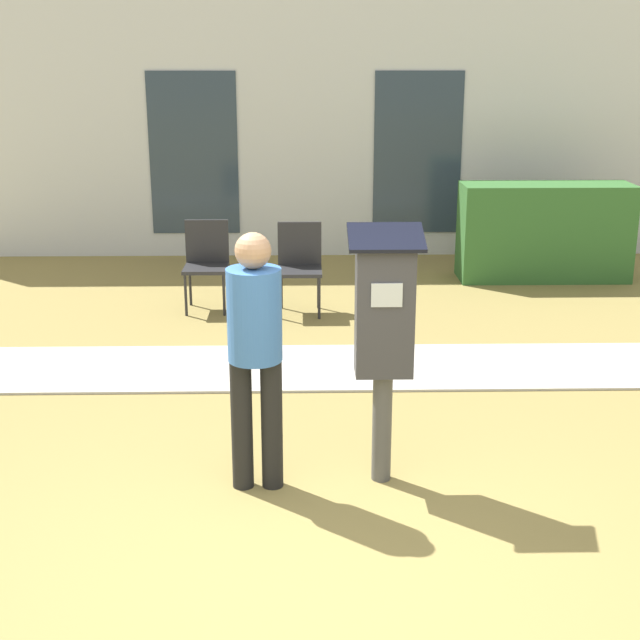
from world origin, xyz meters
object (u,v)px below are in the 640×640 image
(parking_meter, at_px, (384,323))
(outdoor_chair_middle, at_px, (300,260))
(outdoor_chair_left, at_px, (207,258))
(person_standing, at_px, (255,342))

(parking_meter, bearing_deg, outdoor_chair_middle, 97.79)
(parking_meter, height_order, outdoor_chair_left, parking_meter)
(person_standing, height_order, outdoor_chair_middle, person_standing)
(person_standing, relative_size, outdoor_chair_left, 1.76)
(parking_meter, xyz_separation_m, outdoor_chair_middle, (-0.51, 3.70, -0.49))
(person_standing, xyz_separation_m, outdoor_chair_left, (-0.69, 3.91, -0.40))
(outdoor_chair_left, bearing_deg, outdoor_chair_middle, 8.40)
(parking_meter, distance_m, outdoor_chair_middle, 3.77)
(parking_meter, bearing_deg, outdoor_chair_left, 110.76)
(outdoor_chair_left, relative_size, outdoor_chair_middle, 1.00)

